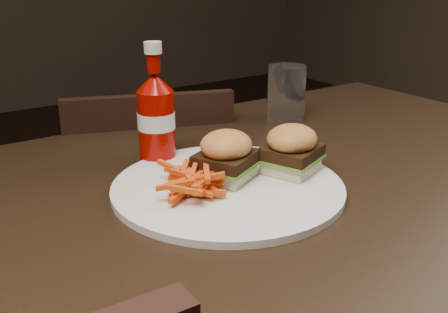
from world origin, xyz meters
TOP-DOWN VIEW (x-y plane):
  - dining_table at (0.00, 0.00)m, footprint 1.20×0.80m
  - chair_far at (-0.01, 0.50)m, footprint 0.46×0.46m
  - plate at (-0.11, 0.00)m, footprint 0.34×0.34m
  - sandwich_half_a at (-0.11, 0.02)m, footprint 0.10×0.09m
  - sandwich_half_b at (-0.01, -0.01)m, footprint 0.09×0.09m
  - fries_pile at (-0.17, 0.01)m, footprint 0.13×0.13m
  - ketchup_bottle at (-0.14, 0.17)m, footprint 0.08×0.08m
  - tumbler at (0.19, 0.23)m, footprint 0.09×0.09m

SIDE VIEW (x-z plane):
  - chair_far at x=-0.01m, z-range 0.41..0.45m
  - dining_table at x=0.00m, z-range 0.71..0.75m
  - plate at x=-0.11m, z-range 0.75..0.76m
  - sandwich_half_a at x=-0.11m, z-range 0.76..0.78m
  - sandwich_half_b at x=-0.01m, z-range 0.76..0.78m
  - fries_pile at x=-0.17m, z-range 0.76..0.80m
  - tumbler at x=0.19m, z-range 0.74..0.87m
  - ketchup_bottle at x=-0.14m, z-range 0.75..0.87m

